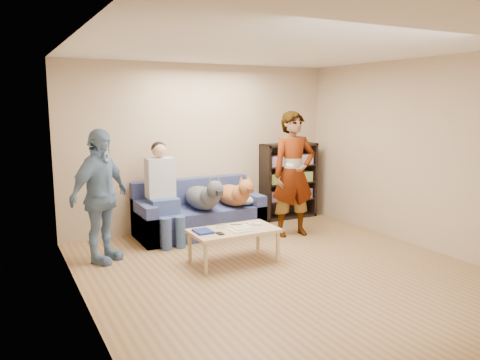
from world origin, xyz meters
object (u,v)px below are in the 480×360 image
person_standing_right (294,174)px  notebook_blue (203,231)px  sofa (198,216)px  dog_gray (204,197)px  person_standing_left (100,196)px  camera_silver (221,226)px  person_seated (163,189)px  dog_tan (235,194)px  coffee_table (234,233)px  bookshelf (288,179)px

person_standing_right → notebook_blue: (-1.74, -0.61, -0.50)m
notebook_blue → sofa: size_ratio=0.14×
dog_gray → notebook_blue: bearing=-114.1°
person_standing_left → camera_silver: bearing=-64.4°
person_standing_right → person_standing_left: 2.82m
person_seated → dog_tan: bearing=-5.2°
dog_gray → coffee_table: 1.17m
person_seated → person_standing_right: bearing=-18.1°
person_standing_left → coffee_table: person_standing_left is taller
dog_gray → coffee_table: bearing=-94.4°
notebook_blue → camera_silver: (0.28, 0.07, 0.01)m
person_standing_left → person_seated: person_standing_left is taller
person_standing_left → sofa: (1.57, 0.61, -0.56)m
sofa → bookshelf: bearing=7.4°
camera_silver → dog_tan: size_ratio=0.10×
camera_silver → person_seated: size_ratio=0.07×
notebook_blue → person_standing_right: bearing=19.2°
coffee_table → bookshelf: bearing=40.5°
dog_gray → person_standing_right: bearing=-21.0°
dog_tan → notebook_blue: bearing=-132.2°
person_seated → bookshelf: size_ratio=1.13×
dog_gray → bookshelf: bookshelf is taller
sofa → coffee_table: size_ratio=1.73×
dog_tan → person_standing_right: bearing=-34.4°
notebook_blue → sofa: bearing=69.6°
camera_silver → sofa: (0.22, 1.27, -0.16)m
dog_gray → dog_tan: bearing=2.4°
person_standing_right → dog_gray: bearing=166.8°
notebook_blue → camera_silver: bearing=14.0°
person_standing_right → dog_gray: size_ratio=1.51×
person_standing_right → dog_tan: person_standing_right is taller
person_seated → coffee_table: person_seated is taller
person_standing_left → sofa: 1.78m
notebook_blue → person_seated: (-0.10, 1.21, 0.34)m
sofa → person_seated: (-0.60, -0.13, 0.49)m
dog_gray → bookshelf: 1.88m
dog_gray → dog_tan: (0.52, 0.02, -0.01)m
person_standing_right → person_standing_left: (-2.82, 0.12, -0.09)m
dog_tan → bookshelf: (1.29, 0.46, 0.07)m
person_standing_left → bookshelf: bearing=-24.5°
sofa → dog_gray: bearing=-92.8°
sofa → person_seated: person_seated is taller
coffee_table → sofa: bearing=85.9°
person_standing_left → bookshelf: 3.48m
person_standing_left → person_seated: size_ratio=1.15×
person_seated → dog_gray: size_ratio=1.19×
person_standing_left → coffee_table: 1.73m
notebook_blue → dog_gray: 1.21m
coffee_table → dog_tan: bearing=62.4°
dog_tan → coffee_table: size_ratio=1.04×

